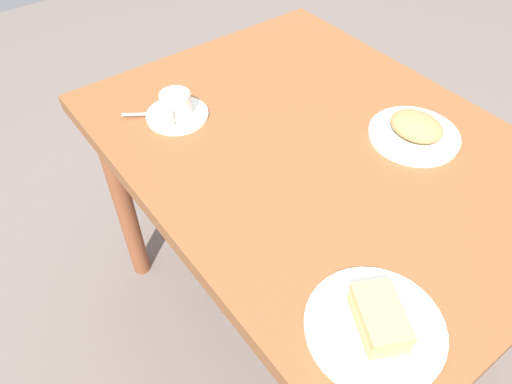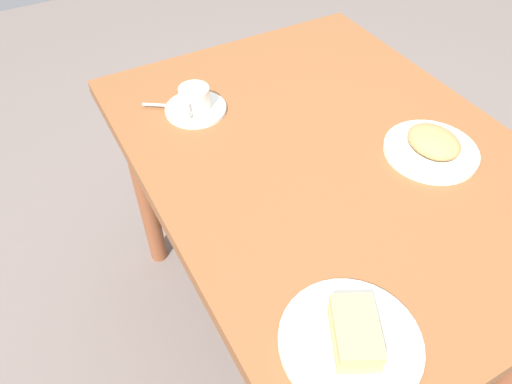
% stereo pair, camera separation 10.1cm
% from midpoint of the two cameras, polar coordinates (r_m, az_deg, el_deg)
% --- Properties ---
extents(ground_plane, '(6.00, 6.00, 0.00)m').
position_cam_midpoint_polar(ground_plane, '(1.77, 7.77, -14.48)').
color(ground_plane, '#72655E').
extents(dining_table, '(1.15, 0.87, 0.78)m').
position_cam_midpoint_polar(dining_table, '(1.24, 10.82, 1.21)').
color(dining_table, brown).
rests_on(dining_table, ground_plane).
extents(sandwich_plate, '(0.24, 0.24, 0.01)m').
position_cam_midpoint_polar(sandwich_plate, '(0.86, 14.50, -16.96)').
color(sandwich_plate, white).
rests_on(sandwich_plate, dining_table).
extents(sandwich_front, '(0.14, 0.12, 0.05)m').
position_cam_midpoint_polar(sandwich_front, '(0.84, 15.15, -15.92)').
color(sandwich_front, tan).
rests_on(sandwich_front, sandwich_plate).
extents(coffee_saucer, '(0.16, 0.16, 0.01)m').
position_cam_midpoint_polar(coffee_saucer, '(1.27, -4.85, 9.64)').
color(coffee_saucer, white).
rests_on(coffee_saucer, dining_table).
extents(coffee_cup, '(0.09, 0.09, 0.06)m').
position_cam_midpoint_polar(coffee_cup, '(1.25, -4.98, 10.92)').
color(coffee_cup, white).
rests_on(coffee_cup, coffee_saucer).
extents(spoon, '(0.06, 0.09, 0.01)m').
position_cam_midpoint_polar(spoon, '(1.28, -8.20, 10.01)').
color(spoon, silver).
rests_on(spoon, coffee_saucer).
extents(side_plate, '(0.22, 0.22, 0.01)m').
position_cam_midpoint_polar(side_plate, '(1.23, 22.17, 4.41)').
color(side_plate, white).
rests_on(side_plate, dining_table).
extents(side_food_pile, '(0.13, 0.11, 0.04)m').
position_cam_midpoint_polar(side_food_pile, '(1.21, 22.55, 5.43)').
color(side_food_pile, tan).
rests_on(side_food_pile, side_plate).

